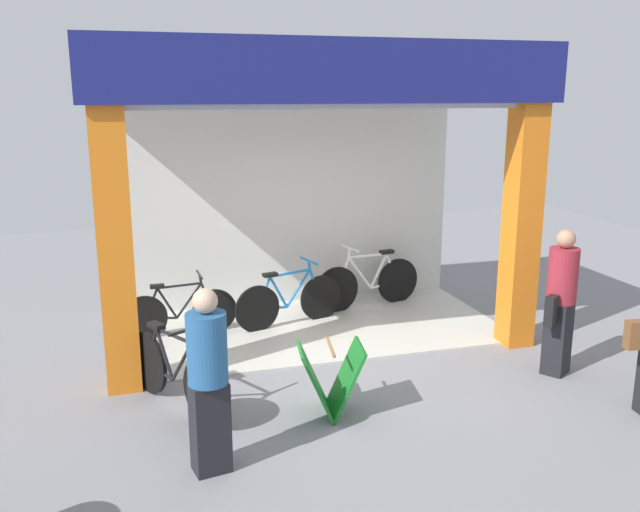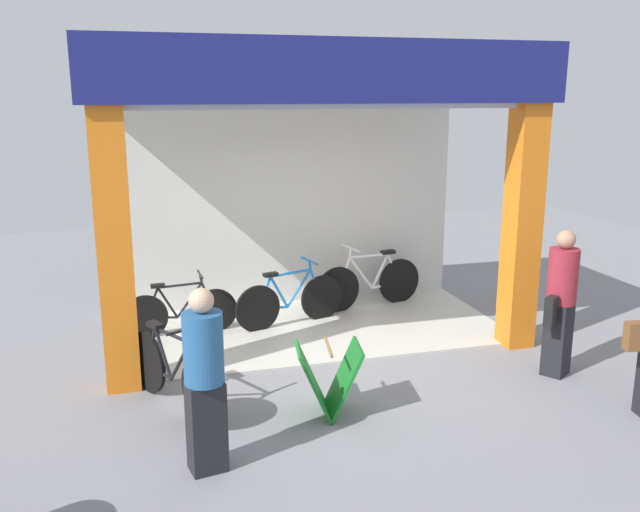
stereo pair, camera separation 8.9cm
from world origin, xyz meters
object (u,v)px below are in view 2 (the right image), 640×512
bicycle_inside_2 (370,283)px  sandwich_board_sign (328,380)px  pedestrian_0 (560,302)px  bicycle_inside_1 (290,300)px  pedestrian_2 (205,379)px  bicycle_parked_0 (173,372)px  bicycle_inside_0 (180,311)px

bicycle_inside_2 → sandwich_board_sign: bearing=-116.4°
bicycle_inside_2 → pedestrian_0: bearing=-67.2°
bicycle_inside_1 → pedestrian_2: bearing=-114.1°
bicycle_inside_1 → sandwich_board_sign: bicycle_inside_1 is taller
pedestrian_2 → bicycle_parked_0: bearing=98.7°
sandwich_board_sign → pedestrian_0: bearing=5.0°
bicycle_inside_1 → sandwich_board_sign: size_ratio=2.17×
bicycle_inside_1 → bicycle_inside_2: (1.30, 0.45, 0.02)m
bicycle_inside_0 → bicycle_parked_0: bearing=-96.2°
bicycle_inside_1 → bicycle_inside_2: 1.38m
bicycle_inside_0 → bicycle_inside_2: bearing=9.1°
bicycle_inside_0 → bicycle_parked_0: size_ratio=0.98×
bicycle_inside_1 → pedestrian_0: size_ratio=0.95×
bicycle_inside_0 → pedestrian_0: pedestrian_0 is taller
bicycle_inside_2 → sandwich_board_sign: (-1.53, -3.09, -0.02)m
bicycle_inside_0 → bicycle_inside_1: bearing=-0.5°
sandwich_board_sign → pedestrian_2: 1.52m
bicycle_inside_0 → bicycle_parked_0: 2.10m
sandwich_board_sign → bicycle_inside_0: bearing=114.9°
bicycle_inside_0 → pedestrian_2: (-0.03, -3.36, 0.49)m
bicycle_inside_0 → sandwich_board_sign: bicycle_inside_0 is taller
bicycle_inside_1 → pedestrian_0: bearing=-43.8°
bicycle_inside_1 → bicycle_parked_0: 2.68m
bicycle_parked_0 → pedestrian_0: pedestrian_0 is taller
pedestrian_2 → bicycle_inside_2: bearing=53.6°
bicycle_parked_0 → pedestrian_0: (4.19, -0.32, 0.47)m
bicycle_inside_0 → bicycle_inside_1: bicycle_inside_1 is taller
bicycle_inside_2 → sandwich_board_sign: 3.45m
bicycle_inside_1 → bicycle_inside_2: bearing=19.3°
bicycle_inside_0 → sandwich_board_sign: (1.23, -2.65, 0.03)m
bicycle_inside_0 → bicycle_inside_1: size_ratio=0.95×
bicycle_parked_0 → bicycle_inside_1: bearing=50.9°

